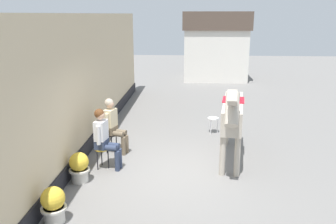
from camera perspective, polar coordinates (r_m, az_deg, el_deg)
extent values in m
plane|color=slate|center=(10.73, 2.75, -2.87)|extent=(40.00, 40.00, 0.00)
cube|color=#CCB793|center=(9.25, -13.34, 4.61)|extent=(0.30, 14.00, 3.40)
cube|color=black|center=(9.64, -12.66, -4.29)|extent=(0.34, 14.00, 0.36)
cube|color=silver|center=(19.06, 7.56, 9.12)|extent=(3.20, 2.40, 2.60)
cube|color=brown|center=(18.95, 7.75, 14.38)|extent=(3.40, 2.60, 0.90)
cylinder|color=gold|center=(8.12, -10.59, -5.82)|extent=(0.34, 0.34, 0.03)
cylinder|color=black|center=(8.16, -9.59, -7.48)|extent=(0.02, 0.02, 0.45)
cylinder|color=black|center=(8.34, -10.63, -7.02)|extent=(0.02, 0.02, 0.45)
cylinder|color=black|center=(8.14, -11.30, -7.64)|extent=(0.02, 0.02, 0.45)
cube|color=#2D3851|center=(8.08, -10.63, -5.06)|extent=(0.29, 0.35, 0.20)
cube|color=silver|center=(7.98, -10.74, -2.90)|extent=(0.27, 0.37, 0.44)
sphere|color=tan|center=(7.88, -10.87, -0.49)|extent=(0.20, 0.20, 0.20)
sphere|color=#593319|center=(7.87, -11.02, -0.27)|extent=(0.22, 0.22, 0.22)
cylinder|color=#2D3851|center=(8.10, -9.15, -5.32)|extent=(0.40, 0.19, 0.13)
cylinder|color=#2D3851|center=(8.15, -7.80, -7.41)|extent=(0.11, 0.11, 0.46)
cylinder|color=#2D3851|center=(7.96, -9.57, -5.71)|extent=(0.40, 0.19, 0.13)
cylinder|color=#2D3851|center=(8.01, -8.20, -7.84)|extent=(0.11, 0.11, 0.46)
cylinder|color=silver|center=(8.16, -10.05, -2.82)|extent=(0.09, 0.09, 0.42)
cylinder|color=silver|center=(7.81, -11.16, -3.71)|extent=(0.09, 0.09, 0.42)
cylinder|color=black|center=(9.01, -9.14, -3.58)|extent=(0.34, 0.34, 0.03)
cylinder|color=black|center=(9.03, -8.30, -5.13)|extent=(0.02, 0.02, 0.45)
cylinder|color=black|center=(9.23, -9.08, -4.71)|extent=(0.02, 0.02, 0.45)
cylinder|color=black|center=(9.03, -9.84, -5.19)|extent=(0.02, 0.02, 0.45)
cube|color=brown|center=(8.98, -9.17, -2.88)|extent=(0.32, 0.38, 0.20)
cube|color=beige|center=(8.88, -9.26, -0.93)|extent=(0.31, 0.39, 0.44)
sphere|color=tan|center=(8.79, -9.36, 1.26)|extent=(0.20, 0.20, 0.20)
sphere|color=#B2A38E|center=(8.79, -9.48, 1.46)|extent=(0.22, 0.22, 0.22)
cylinder|color=brown|center=(8.97, -7.85, -3.18)|extent=(0.40, 0.24, 0.13)
cylinder|color=brown|center=(8.98, -6.71, -5.14)|extent=(0.11, 0.11, 0.46)
cylinder|color=brown|center=(8.84, -8.34, -3.49)|extent=(0.40, 0.24, 0.13)
cylinder|color=brown|center=(8.85, -7.19, -5.48)|extent=(0.11, 0.11, 0.46)
cylinder|color=beige|center=(9.05, -8.50, -0.91)|extent=(0.09, 0.09, 0.42)
cylinder|color=beige|center=(8.72, -9.78, -1.60)|extent=(0.09, 0.09, 0.42)
cube|color=#B2A899|center=(8.44, 10.38, -0.02)|extent=(0.74, 2.24, 0.52)
cylinder|color=#B2A899|center=(7.74, 11.09, -7.08)|extent=(0.13, 0.13, 0.90)
cylinder|color=#B2A899|center=(7.74, 8.78, -6.95)|extent=(0.13, 0.13, 0.90)
cylinder|color=#B2A899|center=(9.56, 11.26, -2.66)|extent=(0.13, 0.13, 0.90)
cylinder|color=#B2A899|center=(9.56, 9.40, -2.56)|extent=(0.13, 0.13, 0.90)
cylinder|color=#B2A899|center=(7.18, 10.28, 0.46)|extent=(0.36, 0.66, 0.73)
cube|color=#B2A899|center=(6.77, 10.32, 2.24)|extent=(0.25, 0.55, 0.40)
cube|color=black|center=(7.16, 10.34, 1.59)|extent=(0.13, 0.63, 0.48)
cylinder|color=black|center=(9.61, 10.48, 0.18)|extent=(0.11, 0.11, 0.65)
cube|color=red|center=(8.47, 10.49, 1.95)|extent=(0.58, 0.66, 0.03)
cube|color=black|center=(8.45, 10.51, 2.41)|extent=(0.34, 0.47, 0.12)
cylinder|color=beige|center=(6.46, -17.82, -15.44)|extent=(0.34, 0.34, 0.28)
cylinder|color=beige|center=(6.40, -17.91, -14.52)|extent=(0.43, 0.43, 0.04)
sphere|color=gold|center=(6.32, -18.05, -13.10)|extent=(0.40, 0.40, 0.40)
cylinder|color=beige|center=(7.71, -14.00, -9.84)|extent=(0.34, 0.34, 0.28)
cylinder|color=beige|center=(7.67, -14.06, -9.03)|extent=(0.43, 0.43, 0.04)
sphere|color=gold|center=(7.59, -14.15, -7.79)|extent=(0.40, 0.40, 0.40)
cylinder|color=beige|center=(10.41, -9.21, -2.84)|extent=(0.34, 0.34, 0.28)
cylinder|color=beige|center=(10.38, -9.24, -2.21)|extent=(0.43, 0.43, 0.04)
sphere|color=gold|center=(10.32, -9.29, -1.25)|extent=(0.40, 0.40, 0.40)
cylinder|color=white|center=(10.41, 7.29, -1.01)|extent=(0.32, 0.32, 0.03)
cylinder|color=silver|center=(10.48, 7.96, -2.23)|extent=(0.02, 0.02, 0.43)
cylinder|color=silver|center=(10.58, 6.86, -2.02)|extent=(0.02, 0.02, 0.43)
cylinder|color=silver|center=(10.36, 6.93, -2.40)|extent=(0.02, 0.02, 0.43)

